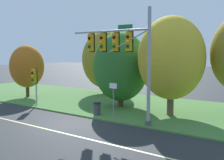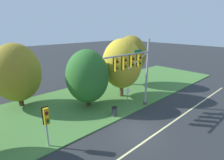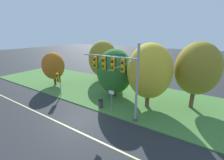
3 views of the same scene
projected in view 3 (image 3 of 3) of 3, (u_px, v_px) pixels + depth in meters
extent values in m
plane|color=#282B2D|center=(78.00, 121.00, 14.75)|extent=(160.00, 160.00, 0.00)
cube|color=beige|center=(69.00, 127.00, 13.78)|extent=(36.00, 0.16, 0.01)
cube|color=#477A38|center=(120.00, 93.00, 21.35)|extent=(48.00, 11.50, 0.10)
cylinder|color=#9EA0A5|center=(137.00, 85.00, 13.47)|extent=(0.22, 0.22, 7.38)
cylinder|color=#4C4C51|center=(135.00, 119.00, 14.53)|extent=(0.40, 0.40, 0.30)
cylinder|color=#9EA0A5|center=(108.00, 56.00, 14.36)|extent=(6.17, 0.14, 0.14)
cylinder|color=#9EA0A5|center=(122.00, 65.00, 13.77)|extent=(3.12, 0.08, 1.47)
cube|color=gold|center=(123.00, 66.00, 13.75)|extent=(0.34, 0.28, 1.22)
cube|color=black|center=(124.00, 65.00, 13.88)|extent=(0.46, 0.04, 1.34)
sphere|color=#4C0C0C|center=(122.00, 63.00, 13.51)|extent=(0.22, 0.22, 0.22)
sphere|color=yellow|center=(122.00, 66.00, 13.60)|extent=(0.22, 0.22, 0.22)
sphere|color=#0C4219|center=(122.00, 69.00, 13.69)|extent=(0.22, 0.22, 0.22)
cube|color=gold|center=(113.00, 64.00, 14.30)|extent=(0.34, 0.28, 1.22)
cube|color=black|center=(114.00, 64.00, 14.43)|extent=(0.46, 0.04, 1.34)
sphere|color=#4C0C0C|center=(112.00, 62.00, 14.07)|extent=(0.22, 0.22, 0.22)
sphere|color=yellow|center=(112.00, 65.00, 14.16)|extent=(0.22, 0.22, 0.22)
sphere|color=#0C4219|center=(112.00, 68.00, 14.25)|extent=(0.22, 0.22, 0.22)
cube|color=gold|center=(104.00, 63.00, 14.86)|extent=(0.34, 0.28, 1.22)
cube|color=black|center=(105.00, 63.00, 14.98)|extent=(0.46, 0.04, 1.34)
sphere|color=#4C0C0C|center=(103.00, 61.00, 14.62)|extent=(0.22, 0.22, 0.22)
sphere|color=yellow|center=(103.00, 64.00, 14.71)|extent=(0.22, 0.22, 0.22)
sphere|color=#0C4219|center=(103.00, 67.00, 14.80)|extent=(0.22, 0.22, 0.22)
cube|color=gold|center=(95.00, 62.00, 15.41)|extent=(0.34, 0.28, 1.22)
cube|color=black|center=(96.00, 62.00, 15.54)|extent=(0.46, 0.04, 1.34)
sphere|color=#4C0C0C|center=(94.00, 60.00, 15.18)|extent=(0.22, 0.22, 0.22)
sphere|color=yellow|center=(94.00, 62.00, 15.27)|extent=(0.22, 0.22, 0.22)
sphere|color=#0C4219|center=(95.00, 65.00, 15.36)|extent=(0.22, 0.22, 0.22)
cube|color=#196B33|center=(120.00, 55.00, 13.56)|extent=(1.10, 0.04, 0.28)
cylinder|color=#9EA0A5|center=(60.00, 84.00, 20.23)|extent=(0.12, 0.12, 3.10)
cube|color=gold|center=(58.00, 78.00, 19.78)|extent=(0.34, 0.28, 1.22)
cube|color=black|center=(59.00, 77.00, 19.90)|extent=(0.46, 0.04, 1.34)
sphere|color=#4C0C0C|center=(57.00, 76.00, 19.54)|extent=(0.22, 0.22, 0.22)
sphere|color=yellow|center=(57.00, 78.00, 19.63)|extent=(0.22, 0.22, 0.22)
sphere|color=#0C4219|center=(57.00, 80.00, 19.72)|extent=(0.22, 0.22, 0.22)
cylinder|color=slate|center=(112.00, 101.00, 15.80)|extent=(0.08, 0.08, 2.54)
cube|color=white|center=(111.00, 92.00, 15.46)|extent=(0.61, 0.03, 0.36)
cylinder|color=#423021|center=(55.00, 78.00, 24.59)|extent=(0.35, 0.35, 2.21)
ellipsoid|color=#B76019|center=(53.00, 66.00, 23.97)|extent=(3.48, 3.48, 4.35)
cylinder|color=#423021|center=(103.00, 73.00, 27.15)|extent=(0.51, 0.51, 2.42)
ellipsoid|color=olive|center=(103.00, 59.00, 26.37)|extent=(5.06, 5.06, 6.33)
cylinder|color=#423021|center=(115.00, 88.00, 20.17)|extent=(0.47, 0.47, 2.12)
ellipsoid|color=#2D6B28|center=(115.00, 71.00, 19.47)|extent=(4.67, 4.67, 5.84)
cylinder|color=brown|center=(148.00, 95.00, 17.16)|extent=(0.49, 0.49, 2.87)
ellipsoid|color=gold|center=(149.00, 71.00, 16.33)|extent=(4.87, 4.87, 6.09)
cylinder|color=brown|center=(193.00, 94.00, 16.83)|extent=(0.45, 0.45, 3.29)
ellipsoid|color=olive|center=(197.00, 69.00, 15.96)|extent=(4.55, 4.55, 5.68)
cylinder|color=#38383D|center=(101.00, 104.00, 17.09)|extent=(0.52, 0.52, 0.85)
cylinder|color=black|center=(100.00, 100.00, 16.95)|extent=(0.56, 0.56, 0.08)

